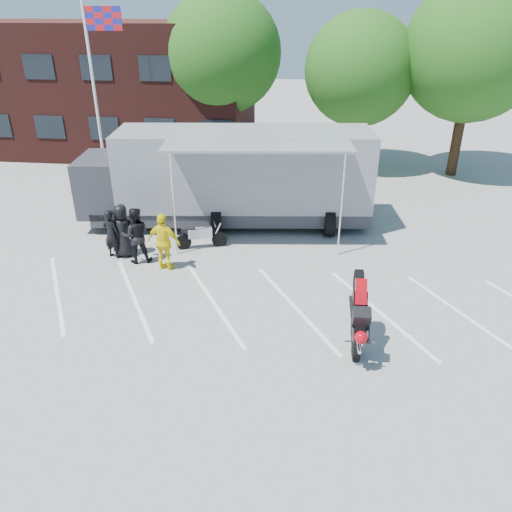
% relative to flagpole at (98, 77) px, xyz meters
% --- Properties ---
extents(ground, '(100.00, 100.00, 0.00)m').
position_rel_flagpole_xyz_m(ground, '(6.24, -10.00, -5.05)').
color(ground, gray).
rests_on(ground, ground).
extents(parking_bay_lines, '(18.09, 13.33, 0.01)m').
position_rel_flagpole_xyz_m(parking_bay_lines, '(6.24, -9.00, -5.05)').
color(parking_bay_lines, white).
rests_on(parking_bay_lines, ground).
extents(office_building, '(18.00, 8.00, 7.00)m').
position_rel_flagpole_xyz_m(office_building, '(-3.76, 8.00, -1.55)').
color(office_building, '#3F1814').
rests_on(office_building, ground).
extents(flagpole, '(1.61, 0.12, 8.00)m').
position_rel_flagpole_xyz_m(flagpole, '(0.00, 0.00, 0.00)').
color(flagpole, white).
rests_on(flagpole, ground).
extents(tree_left, '(6.12, 6.12, 8.64)m').
position_rel_flagpole_xyz_m(tree_left, '(4.24, 6.00, 0.51)').
color(tree_left, '#382314').
rests_on(tree_left, ground).
extents(tree_mid, '(5.44, 5.44, 7.68)m').
position_rel_flagpole_xyz_m(tree_mid, '(11.24, 5.00, -0.11)').
color(tree_mid, '#382314').
rests_on(tree_mid, ground).
extents(tree_right, '(6.46, 6.46, 9.12)m').
position_rel_flagpole_xyz_m(tree_right, '(16.24, 4.50, 0.82)').
color(tree_right, '#382314').
rests_on(tree_right, ground).
extents(transporter_truck, '(12.07, 6.74, 3.68)m').
position_rel_flagpole_xyz_m(transporter_truck, '(6.11, -3.10, -5.05)').
color(transporter_truck, gray).
rests_on(transporter_truck, ground).
extents(parked_motorcycle, '(1.98, 1.15, 0.98)m').
position_rel_flagpole_xyz_m(parked_motorcycle, '(5.36, -5.44, -5.05)').
color(parked_motorcycle, '#AEAEB3').
rests_on(parked_motorcycle, ground).
extents(stunt_bike_rider, '(0.91, 1.91, 2.23)m').
position_rel_flagpole_xyz_m(stunt_bike_rider, '(10.42, -10.42, -5.05)').
color(stunt_bike_rider, black).
rests_on(stunt_bike_rider, ground).
extents(spectator_leather_a, '(0.97, 0.69, 1.87)m').
position_rel_flagpole_xyz_m(spectator_leather_a, '(2.85, -6.35, -4.12)').
color(spectator_leather_a, black).
rests_on(spectator_leather_a, ground).
extents(spectator_leather_b, '(0.72, 0.59, 1.72)m').
position_rel_flagpole_xyz_m(spectator_leather_b, '(2.50, -6.49, -4.19)').
color(spectator_leather_b, black).
rests_on(spectator_leather_b, ground).
extents(spectator_leather_c, '(1.12, 0.98, 1.93)m').
position_rel_flagpole_xyz_m(spectator_leather_c, '(3.45, -6.74, -4.09)').
color(spectator_leather_c, black).
rests_on(spectator_leather_c, ground).
extents(spectator_hivis, '(1.21, 0.70, 1.94)m').
position_rel_flagpole_xyz_m(spectator_hivis, '(4.53, -7.15, -4.08)').
color(spectator_hivis, yellow).
rests_on(spectator_hivis, ground).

